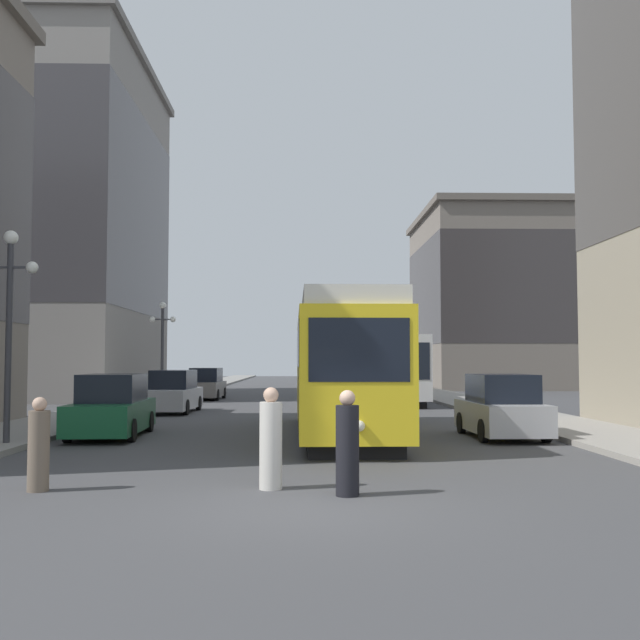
% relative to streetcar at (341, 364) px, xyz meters
% --- Properties ---
extents(ground_plane, '(200.00, 200.00, 0.00)m').
position_rel_streetcar_xyz_m(ground_plane, '(-1.08, -11.03, -2.10)').
color(ground_plane, '#424244').
extents(sidewalk_left, '(3.25, 120.00, 0.15)m').
position_rel_streetcar_xyz_m(sidewalk_left, '(-9.65, 28.97, -2.03)').
color(sidewalk_left, gray).
rests_on(sidewalk_left, ground).
extents(sidewalk_right, '(3.25, 120.00, 0.15)m').
position_rel_streetcar_xyz_m(sidewalk_right, '(7.48, 28.97, -2.03)').
color(sidewalk_right, gray).
rests_on(sidewalk_right, ground).
extents(streetcar, '(2.73, 12.44, 3.89)m').
position_rel_streetcar_xyz_m(streetcar, '(0.00, 0.00, 0.00)').
color(streetcar, black).
rests_on(streetcar, ground).
extents(transit_bus, '(2.60, 12.58, 3.45)m').
position_rel_streetcar_xyz_m(transit_bus, '(3.53, 17.80, -0.15)').
color(transit_bus, black).
rests_on(transit_bus, ground).
extents(parked_car_left_near, '(2.04, 4.84, 1.82)m').
position_rel_streetcar_xyz_m(parked_car_left_near, '(-6.72, -0.36, -1.26)').
color(parked_car_left_near, black).
rests_on(parked_car_left_near, ground).
extents(parked_car_left_mid, '(2.00, 4.48, 1.82)m').
position_rel_streetcar_xyz_m(parked_car_left_mid, '(-6.72, 20.89, -1.26)').
color(parked_car_left_mid, black).
rests_on(parked_car_left_mid, ground).
extents(parked_car_right_far, '(1.92, 4.23, 1.82)m').
position_rel_streetcar_xyz_m(parked_car_right_far, '(4.55, -0.95, -1.26)').
color(parked_car_right_far, black).
rests_on(parked_car_right_far, ground).
extents(parked_car_left_far, '(2.00, 4.92, 1.82)m').
position_rel_streetcar_xyz_m(parked_car_left_far, '(-6.72, 9.90, -1.26)').
color(parked_car_left_far, black).
rests_on(parked_car_left_far, ground).
extents(pedestrian_crossing_near, '(0.38, 0.38, 1.72)m').
position_rel_streetcar_xyz_m(pedestrian_crossing_near, '(-0.45, -10.00, -1.30)').
color(pedestrian_crossing_near, black).
rests_on(pedestrian_crossing_near, ground).
extents(pedestrian_crossing_far, '(0.35, 0.35, 1.58)m').
position_rel_streetcar_xyz_m(pedestrian_crossing_far, '(-5.64, -9.44, -1.36)').
color(pedestrian_crossing_far, '#6B5B4C').
rests_on(pedestrian_crossing_far, ground).
extents(pedestrian_on_sidewalk, '(0.39, 0.39, 1.74)m').
position_rel_streetcar_xyz_m(pedestrian_on_sidewalk, '(-1.73, -9.33, -1.29)').
color(pedestrian_on_sidewalk, beige).
rests_on(pedestrian_on_sidewalk, ground).
extents(lamp_post_left_near, '(1.41, 0.36, 5.38)m').
position_rel_streetcar_xyz_m(lamp_post_left_near, '(-8.62, -3.25, 1.59)').
color(lamp_post_left_near, '#333338').
rests_on(lamp_post_left_near, sidewalk_left).
extents(lamp_post_left_far, '(1.41, 0.36, 5.22)m').
position_rel_streetcar_xyz_m(lamp_post_left_far, '(-8.62, 17.46, 1.50)').
color(lamp_post_left_far, '#333338').
rests_on(lamp_post_left_far, sidewalk_left).
extents(building_left_corner, '(13.47, 18.13, 21.41)m').
position_rel_streetcar_xyz_m(building_left_corner, '(-17.71, 24.76, 8.91)').
color(building_left_corner, gray).
rests_on(building_left_corner, ground).
extents(building_right_midblock, '(13.80, 15.97, 14.69)m').
position_rel_streetcar_xyz_m(building_right_midblock, '(15.70, 39.62, 5.43)').
color(building_right_midblock, slate).
rests_on(building_right_midblock, ground).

